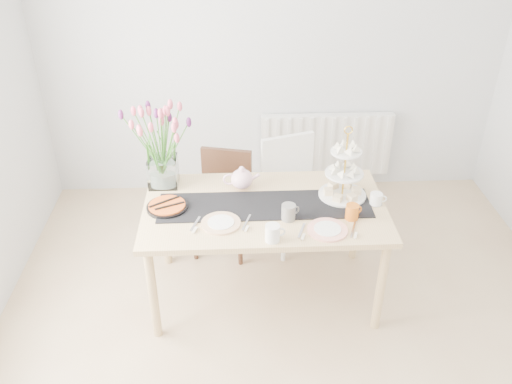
{
  "coord_description": "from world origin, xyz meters",
  "views": [
    {
      "loc": [
        -0.36,
        -2.25,
        2.71
      ],
      "look_at": [
        -0.22,
        0.68,
        0.89
      ],
      "focal_mm": 38.0,
      "sensor_mm": 36.0,
      "label": 1
    }
  ],
  "objects_px": {
    "radiator": "(326,145)",
    "chair_brown": "(224,194)",
    "mug_grey": "(288,212)",
    "teapot": "(242,179)",
    "dining_table": "(265,216)",
    "plate_right": "(327,230)",
    "tulip_vase": "(159,132)",
    "cream_jug": "(376,199)",
    "mug_white": "(273,233)",
    "chair_white": "(292,184)",
    "cake_stand": "(344,179)",
    "mug_orange": "(352,212)",
    "plate_left": "(221,223)",
    "tart_tin": "(167,207)"
  },
  "relations": [
    {
      "from": "dining_table",
      "to": "tulip_vase",
      "type": "relative_size",
      "value": 2.21
    },
    {
      "from": "mug_orange",
      "to": "plate_right",
      "type": "relative_size",
      "value": 0.4
    },
    {
      "from": "mug_grey",
      "to": "plate_right",
      "type": "relative_size",
      "value": 0.43
    },
    {
      "from": "teapot",
      "to": "plate_right",
      "type": "height_order",
      "value": "teapot"
    },
    {
      "from": "mug_grey",
      "to": "chair_brown",
      "type": "bearing_deg",
      "value": 92.83
    },
    {
      "from": "radiator",
      "to": "cream_jug",
      "type": "height_order",
      "value": "cream_jug"
    },
    {
      "from": "radiator",
      "to": "teapot",
      "type": "relative_size",
      "value": 4.88
    },
    {
      "from": "chair_brown",
      "to": "plate_right",
      "type": "relative_size",
      "value": 3.21
    },
    {
      "from": "chair_white",
      "to": "mug_orange",
      "type": "bearing_deg",
      "value": -89.66
    },
    {
      "from": "radiator",
      "to": "cake_stand",
      "type": "relative_size",
      "value": 2.56
    },
    {
      "from": "dining_table",
      "to": "mug_white",
      "type": "relative_size",
      "value": 14.89
    },
    {
      "from": "mug_grey",
      "to": "tulip_vase",
      "type": "bearing_deg",
      "value": 124.61
    },
    {
      "from": "mug_grey",
      "to": "mug_white",
      "type": "distance_m",
      "value": 0.25
    },
    {
      "from": "cream_jug",
      "to": "radiator",
      "type": "bearing_deg",
      "value": 101.88
    },
    {
      "from": "radiator",
      "to": "dining_table",
      "type": "xyz_separation_m",
      "value": [
        -0.66,
        -1.46,
        0.22
      ]
    },
    {
      "from": "plate_right",
      "to": "mug_grey",
      "type": "bearing_deg",
      "value": 149.69
    },
    {
      "from": "tulip_vase",
      "to": "mug_grey",
      "type": "xyz_separation_m",
      "value": [
        0.83,
        -0.48,
        -0.35
      ]
    },
    {
      "from": "cream_jug",
      "to": "mug_orange",
      "type": "xyz_separation_m",
      "value": [
        -0.19,
        -0.16,
        0.01
      ]
    },
    {
      "from": "cream_jug",
      "to": "chair_brown",
      "type": "bearing_deg",
      "value": 156.91
    },
    {
      "from": "tart_tin",
      "to": "mug_orange",
      "type": "bearing_deg",
      "value": -8.16
    },
    {
      "from": "mug_white",
      "to": "cake_stand",
      "type": "bearing_deg",
      "value": 33.03
    },
    {
      "from": "tulip_vase",
      "to": "plate_right",
      "type": "bearing_deg",
      "value": -30.07
    },
    {
      "from": "chair_white",
      "to": "cake_stand",
      "type": "bearing_deg",
      "value": -83.07
    },
    {
      "from": "dining_table",
      "to": "plate_right",
      "type": "relative_size",
      "value": 6.4
    },
    {
      "from": "chair_white",
      "to": "plate_right",
      "type": "xyz_separation_m",
      "value": [
        0.11,
        -0.96,
        0.24
      ]
    },
    {
      "from": "tulip_vase",
      "to": "cream_jug",
      "type": "xyz_separation_m",
      "value": [
        1.43,
        -0.33,
        -0.36
      ]
    },
    {
      "from": "radiator",
      "to": "tulip_vase",
      "type": "bearing_deg",
      "value": -139.76
    },
    {
      "from": "dining_table",
      "to": "chair_white",
      "type": "bearing_deg",
      "value": 68.59
    },
    {
      "from": "chair_white",
      "to": "mug_orange",
      "type": "relative_size",
      "value": 8.8
    },
    {
      "from": "radiator",
      "to": "chair_brown",
      "type": "xyz_separation_m",
      "value": [
        -0.94,
        -0.84,
        0.01
      ]
    },
    {
      "from": "tart_tin",
      "to": "dining_table",
      "type": "bearing_deg",
      "value": 0.17
    },
    {
      "from": "mug_grey",
      "to": "mug_orange",
      "type": "distance_m",
      "value": 0.4
    },
    {
      "from": "radiator",
      "to": "mug_white",
      "type": "distance_m",
      "value": 1.98
    },
    {
      "from": "chair_brown",
      "to": "chair_white",
      "type": "distance_m",
      "value": 0.54
    },
    {
      "from": "radiator",
      "to": "plate_left",
      "type": "xyz_separation_m",
      "value": [
        -0.95,
        -1.65,
        0.31
      ]
    },
    {
      "from": "tulip_vase",
      "to": "teapot",
      "type": "bearing_deg",
      "value": -9.42
    },
    {
      "from": "chair_brown",
      "to": "mug_orange",
      "type": "height_order",
      "value": "mug_orange"
    },
    {
      "from": "dining_table",
      "to": "radiator",
      "type": "bearing_deg",
      "value": 65.73
    },
    {
      "from": "mug_white",
      "to": "plate_right",
      "type": "xyz_separation_m",
      "value": [
        0.35,
        0.08,
        -0.05
      ]
    },
    {
      "from": "radiator",
      "to": "cream_jug",
      "type": "bearing_deg",
      "value": -87.01
    },
    {
      "from": "mug_grey",
      "to": "mug_orange",
      "type": "relative_size",
      "value": 1.06
    },
    {
      "from": "mug_grey",
      "to": "plate_left",
      "type": "height_order",
      "value": "mug_grey"
    },
    {
      "from": "mug_grey",
      "to": "mug_orange",
      "type": "xyz_separation_m",
      "value": [
        0.4,
        -0.01,
        -0.0
      ]
    },
    {
      "from": "chair_brown",
      "to": "teapot",
      "type": "distance_m",
      "value": 0.55
    },
    {
      "from": "cream_jug",
      "to": "mug_white",
      "type": "xyz_separation_m",
      "value": [
        -0.71,
        -0.37,
        0.01
      ]
    },
    {
      "from": "cake_stand",
      "to": "mug_grey",
      "type": "bearing_deg",
      "value": -147.0
    },
    {
      "from": "chair_brown",
      "to": "mug_grey",
      "type": "distance_m",
      "value": 0.95
    },
    {
      "from": "dining_table",
      "to": "cake_stand",
      "type": "relative_size",
      "value": 3.41
    },
    {
      "from": "cake_stand",
      "to": "plate_left",
      "type": "bearing_deg",
      "value": -160.72
    },
    {
      "from": "mug_white",
      "to": "tart_tin",
      "type": "bearing_deg",
      "value": 140.5
    }
  ]
}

